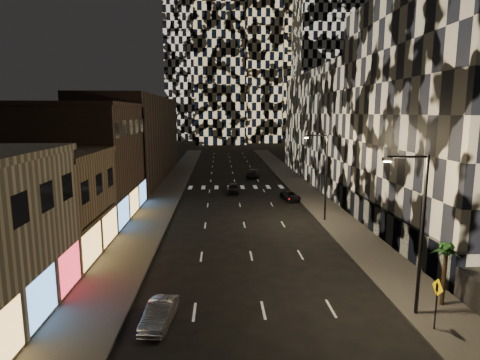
{
  "coord_description": "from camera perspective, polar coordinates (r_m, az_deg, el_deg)",
  "views": [
    {
      "loc": [
        -2.47,
        -10.64,
        11.37
      ],
      "look_at": [
        -0.84,
        21.12,
        6.0
      ],
      "focal_mm": 30.0,
      "sensor_mm": 36.0,
      "label": 1
    }
  ],
  "objects": [
    {
      "name": "car_dark_oncoming",
      "position": [
        71.12,
        1.92,
        1.0
      ],
      "size": [
        2.83,
        5.46,
        1.51
      ],
      "primitive_type": "imported",
      "rotation": [
        0.0,
        0.0,
        3.0
      ],
      "color": "black",
      "rests_on": "ground"
    },
    {
      "name": "midrise_base",
      "position": [
        39.38,
        19.3,
        -5.48
      ],
      "size": [
        0.6,
        25.0,
        3.0
      ],
      "primitive_type": "cube",
      "color": "#383838",
      "rests_on": "ground"
    },
    {
      "name": "curb_right",
      "position": [
        62.55,
        6.66,
        -0.88
      ],
      "size": [
        0.2,
        120.0,
        0.15
      ],
      "primitive_type": "cube",
      "color": "#4C4C47",
      "rests_on": "ground"
    },
    {
      "name": "sidewalk_left",
      "position": [
        62.14,
        -9.84,
        -1.03
      ],
      "size": [
        4.0,
        120.0,
        0.15
      ],
      "primitive_type": "cube",
      "color": "#47443F",
      "rests_on": "ground"
    },
    {
      "name": "sidewalk_right",
      "position": [
        62.93,
        8.55,
        -0.86
      ],
      "size": [
        4.0,
        120.0,
        0.15
      ],
      "primitive_type": "cube",
      "color": "#47443F",
      "rests_on": "ground"
    },
    {
      "name": "car_silver_parked",
      "position": [
        23.24,
        -11.41,
        -18.19
      ],
      "size": [
        1.8,
        3.88,
        1.23
      ],
      "primitive_type": "imported",
      "rotation": [
        0.0,
        0.0,
        -0.14
      ],
      "color": "#A4A5AA",
      "rests_on": "ground"
    },
    {
      "name": "streetlight_near",
      "position": [
        24.07,
        24.03,
        -5.75
      ],
      "size": [
        2.55,
        0.25,
        9.0
      ],
      "color": "black",
      "rests_on": "sidewalk_right"
    },
    {
      "name": "midrise_filler_right",
      "position": [
        71.31,
        15.57,
        7.33
      ],
      "size": [
        16.0,
        40.0,
        18.0
      ],
      "primitive_type": "cube",
      "color": "#232326",
      "rests_on": "ground"
    },
    {
      "name": "tower_right_mid",
      "position": [
        155.26,
        12.18,
        23.79
      ],
      "size": [
        20.0,
        20.0,
        100.0
      ],
      "primitive_type": "cube",
      "color": "black",
      "rests_on": "ground"
    },
    {
      "name": "midrise_right",
      "position": [
        41.71,
        29.97,
        7.81
      ],
      "size": [
        16.0,
        25.0,
        22.0
      ],
      "primitive_type": "cube",
      "color": "#232326",
      "rests_on": "ground"
    },
    {
      "name": "retail_filler_left",
      "position": [
        72.25,
        -14.6,
        5.81
      ],
      "size": [
        10.0,
        40.0,
        14.0
      ],
      "primitive_type": "cube",
      "color": "#493429",
      "rests_on": "ground"
    },
    {
      "name": "tower_center_low",
      "position": [
        154.91,
        -2.9,
        23.06
      ],
      "size": [
        18.0,
        18.0,
        95.0
      ],
      "primitive_type": "cube",
      "color": "black",
      "rests_on": "ground"
    },
    {
      "name": "car_dark_rightlane",
      "position": [
        52.93,
        7.17,
        -2.27
      ],
      "size": [
        2.34,
        4.24,
        1.12
      ],
      "primitive_type": "imported",
      "rotation": [
        0.0,
        0.0,
        0.12
      ],
      "color": "black",
      "rests_on": "ground"
    },
    {
      "name": "ped_sign",
      "position": [
        23.86,
        26.21,
        -14.48
      ],
      "size": [
        0.08,
        0.92,
        2.77
      ],
      "rotation": [
        0.0,
        0.0,
        0.02
      ],
      "color": "black",
      "rests_on": "sidewalk_right"
    },
    {
      "name": "retail_brown",
      "position": [
        46.78,
        -21.02,
        2.35
      ],
      "size": [
        10.0,
        15.0,
        12.0
      ],
      "primitive_type": "cube",
      "color": "#493429",
      "rests_on": "ground"
    },
    {
      "name": "retail_tan",
      "position": [
        35.59,
        -27.0,
        -3.43
      ],
      "size": [
        10.0,
        10.0,
        8.0
      ],
      "primitive_type": "cube",
      "color": "#846D4F",
      "rests_on": "ground"
    },
    {
      "name": "car_dark_midlane",
      "position": [
        57.16,
        -0.94,
        -1.18
      ],
      "size": [
        1.86,
        4.13,
        1.38
      ],
      "primitive_type": "imported",
      "rotation": [
        0.0,
        0.0,
        -0.06
      ],
      "color": "black",
      "rests_on": "ground"
    },
    {
      "name": "streetlight_far",
      "position": [
        42.49,
        11.86,
        1.24
      ],
      "size": [
        2.55,
        0.25,
        9.0
      ],
      "color": "black",
      "rests_on": "sidewalk_right"
    },
    {
      "name": "palm_tree",
      "position": [
        26.46,
        27.26,
        -9.35
      ],
      "size": [
        1.9,
        1.93,
        3.78
      ],
      "color": "#47331E",
      "rests_on": "sidewalk_right"
    },
    {
      "name": "curb_left",
      "position": [
        61.92,
        -7.91,
        -1.02
      ],
      "size": [
        0.2,
        120.0,
        0.15
      ],
      "primitive_type": "cube",
      "color": "#4C4C47",
      "rests_on": "ground"
    }
  ]
}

